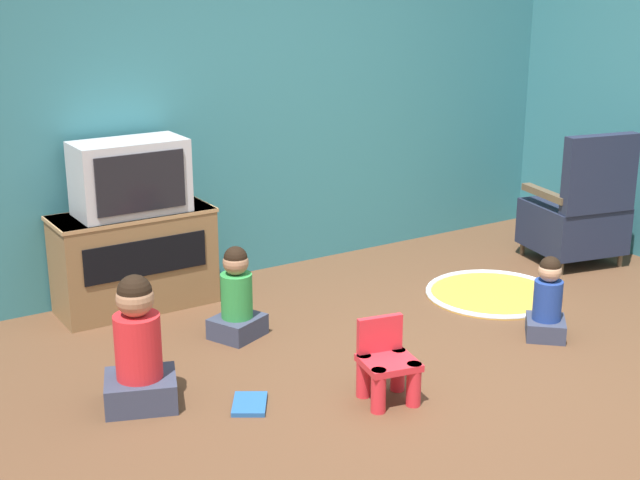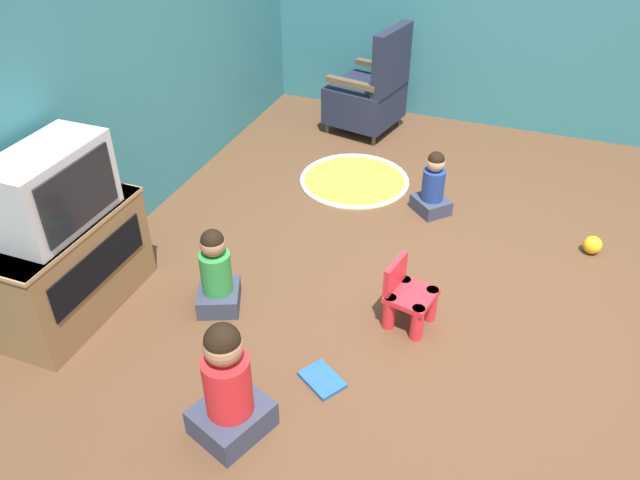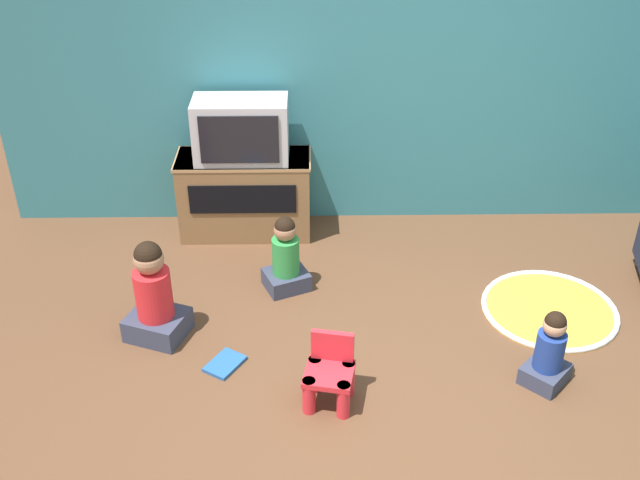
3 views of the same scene
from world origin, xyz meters
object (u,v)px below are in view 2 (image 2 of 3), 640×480
at_px(tv_cabinet, 72,266).
at_px(yellow_kid_chair, 408,299).
at_px(television, 52,188).
at_px(child_watching_left, 433,186).
at_px(child_watching_center, 216,274).
at_px(black_armchair, 370,94).
at_px(toy_ball, 592,245).
at_px(child_watching_right, 228,388).
at_px(book, 322,380).

relative_size(tv_cabinet, yellow_kid_chair, 2.43).
bearing_deg(television, tv_cabinet, 90.00).
xyz_separation_m(child_watching_left, child_watching_center, (-1.58, 1.01, 0.03)).
relative_size(black_armchair, toy_ball, 7.82).
distance_m(television, yellow_kid_chair, 2.13).
bearing_deg(yellow_kid_chair, child_watching_right, 161.69).
distance_m(tv_cabinet, child_watching_right, 1.40).
bearing_deg(black_armchair, yellow_kid_chair, 33.81).
relative_size(yellow_kid_chair, child_watching_center, 0.74).
distance_m(television, black_armchair, 3.31).
xyz_separation_m(black_armchair, child_watching_center, (-2.82, 0.11, -0.12)).
xyz_separation_m(black_armchair, child_watching_left, (-1.24, -0.90, -0.15)).
xyz_separation_m(yellow_kid_chair, toy_ball, (1.17, -1.05, -0.11)).
bearing_deg(tv_cabinet, book, -91.02).
xyz_separation_m(child_watching_center, child_watching_right, (-0.83, -0.52, 0.06)).
distance_m(black_armchair, child_watching_right, 3.67).
bearing_deg(child_watching_right, yellow_kid_chair, -8.85).
height_order(black_armchair, child_watching_right, black_armchair).
bearing_deg(book, child_watching_center, 8.77).
height_order(tv_cabinet, toy_ball, tv_cabinet).
xyz_separation_m(black_armchair, yellow_kid_chair, (-2.54, -1.03, -0.19)).
bearing_deg(toy_ball, book, 143.06).
relative_size(black_armchair, child_watching_right, 1.44).
bearing_deg(television, yellow_kid_chair, -72.28).
xyz_separation_m(yellow_kid_chair, child_watching_right, (-1.10, 0.62, 0.13)).
height_order(television, child_watching_right, television).
bearing_deg(book, television, 31.30).
xyz_separation_m(tv_cabinet, black_armchair, (3.15, -0.90, 0.03)).
distance_m(black_armchair, book, 3.28).
distance_m(television, child_watching_right, 1.50).
distance_m(television, child_watching_center, 1.06).
xyz_separation_m(tv_cabinet, book, (-0.03, -1.63, -0.33)).
height_order(yellow_kid_chair, toy_ball, yellow_kid_chair).
bearing_deg(yellow_kid_chair, child_watching_center, 114.78).
height_order(child_watching_left, book, child_watching_left).
xyz_separation_m(television, yellow_kid_chair, (0.61, -1.92, -0.71)).
height_order(child_watching_left, toy_ball, child_watching_left).
distance_m(child_watching_left, book, 1.96).
bearing_deg(tv_cabinet, black_armchair, -16.00).
relative_size(child_watching_center, child_watching_right, 0.81).
height_order(black_armchair, child_watching_center, black_armchair).
relative_size(television, yellow_kid_chair, 1.65).
bearing_deg(child_watching_center, child_watching_right, -171.07).
relative_size(television, child_watching_center, 1.22).
bearing_deg(child_watching_left, toy_ball, -143.45).
relative_size(child_watching_left, book, 1.74).
bearing_deg(black_armchair, toy_ball, 68.34).
distance_m(child_watching_left, toy_ball, 1.21).
xyz_separation_m(television, black_armchair, (3.15, -0.88, -0.51)).
distance_m(television, book, 1.83).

